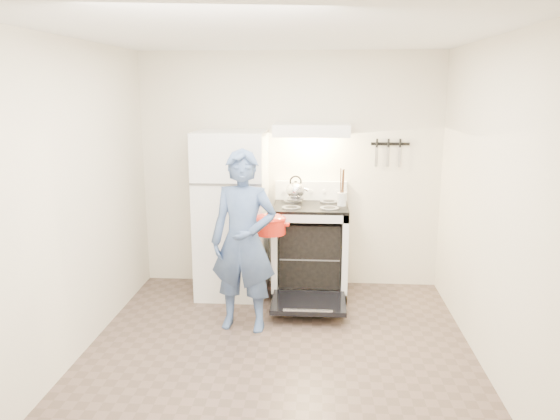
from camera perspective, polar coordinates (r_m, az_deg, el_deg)
The scene contains 15 objects.
floor at distance 4.53m, azimuth -0.27°, elevation -15.31°, with size 3.60×3.60×0.00m, color brown.
back_wall at distance 5.86m, azimuth 1.04°, elevation 4.10°, with size 3.20×0.02×2.50m, color beige.
refrigerator at distance 5.65m, azimuth -5.04°, elevation -0.40°, with size 0.70×0.70×1.70m, color white.
stove_body at distance 5.71m, azimuth 3.15°, elevation -4.29°, with size 0.76×0.65×0.92m, color white.
cooktop at distance 5.59m, azimuth 3.21°, elevation 0.37°, with size 0.76×0.65×0.03m, color black.
backsplash at distance 5.85m, azimuth 3.27°, elevation 2.07°, with size 0.76×0.07×0.20m, color white.
oven_door at distance 5.26m, azimuth 2.99°, elevation -9.67°, with size 0.70×0.54×0.04m, color black.
oven_rack at distance 5.72m, azimuth 3.15°, elevation -4.48°, with size 0.60×0.52×0.01m, color slate.
range_hood at distance 5.55m, azimuth 3.32°, elevation 8.38°, with size 0.76×0.50×0.12m, color white.
knife_strip at distance 5.85m, azimuth 11.45°, elevation 6.79°, with size 0.40×0.02×0.03m, color black.
pizza_stone at distance 5.68m, azimuth 2.20°, elevation -4.43°, with size 0.29×0.29×0.02m, color #836246.
tea_kettle at distance 5.67m, azimuth 1.64°, elevation 2.18°, with size 0.23×0.19×0.28m, color #B4B4BA, non-canonical shape.
utensil_jar at distance 5.44m, azimuth 6.48°, elevation 1.14°, with size 0.09×0.09×0.13m, color silver.
person at distance 4.80m, azimuth -3.82°, elevation -3.30°, with size 0.59×0.39×1.61m, color navy.
dutch_oven at distance 5.09m, azimuth -1.12°, elevation -1.70°, with size 0.38×0.31×0.24m, color red, non-canonical shape.
Camera 1 is at (0.30, -3.99, 2.13)m, focal length 35.00 mm.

